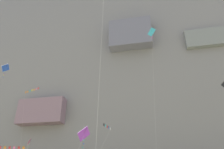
{
  "coord_description": "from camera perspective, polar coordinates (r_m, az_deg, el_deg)",
  "views": [
    {
      "loc": [
        4.55,
        -10.14,
        2.18
      ],
      "look_at": [
        -2.04,
        22.91,
        19.69
      ],
      "focal_mm": 33.83,
      "sensor_mm": 36.0,
      "label": 1
    }
  ],
  "objects": [
    {
      "name": "cliff_face",
      "position": [
        74.62,
        6.29,
        2.43
      ],
      "size": [
        180.0,
        26.39,
        78.36
      ],
      "color": "gray",
      "rests_on": "ground"
    },
    {
      "name": "kite_banner_low_center",
      "position": [
        40.17,
        -1.65,
        -14.82
      ],
      "size": [
        3.28,
        7.86,
        11.92
      ],
      "color": "black",
      "rests_on": "ground"
    },
    {
      "name": "kite_diamond_upper_left",
      "position": [
        51.22,
        10.68,
        10.42
      ],
      "size": [
        2.85,
        5.29,
        35.38
      ],
      "color": "#38B2D1",
      "rests_on": "ground"
    },
    {
      "name": "kite_banner_high_center",
      "position": [
        55.59,
        -21.06,
        -5.22
      ],
      "size": [
        5.13,
        2.54,
        23.07
      ],
      "color": "black",
      "rests_on": "ground"
    },
    {
      "name": "kite_diamond_far_right",
      "position": [
        27.21,
        -7.73,
        -15.95
      ],
      "size": [
        2.57,
        2.74,
        8.65
      ],
      "color": "purple",
      "rests_on": "ground"
    },
    {
      "name": "kite_diamond_upper_mid",
      "position": [
        45.44,
        -27.16,
        0.91
      ],
      "size": [
        2.66,
        5.22,
        23.16
      ],
      "color": "blue",
      "rests_on": "ground"
    },
    {
      "name": "kite_diamond_near_cliff",
      "position": [
        56.32,
        -21.58,
        -16.9
      ],
      "size": [
        2.54,
        5.55,
        11.99
      ],
      "color": "pink",
      "rests_on": "ground"
    }
  ]
}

